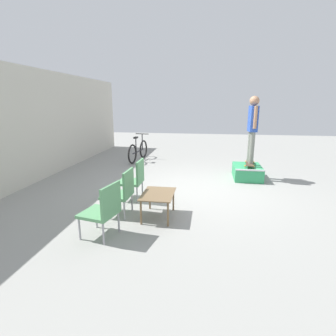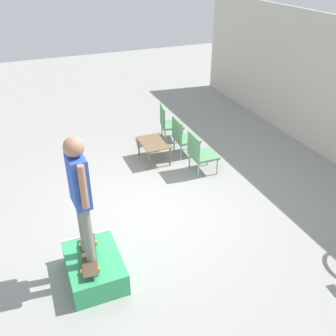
{
  "view_description": "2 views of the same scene",
  "coord_description": "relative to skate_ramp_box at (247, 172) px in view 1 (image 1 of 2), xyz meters",
  "views": [
    {
      "loc": [
        -6.24,
        -0.17,
        2.11
      ],
      "look_at": [
        -0.34,
        0.73,
        0.61
      ],
      "focal_mm": 28.0,
      "sensor_mm": 36.0,
      "label": 1
    },
    {
      "loc": [
        5.24,
        -1.82,
        4.17
      ],
      "look_at": [
        -0.29,
        0.45,
        0.64
      ],
      "focal_mm": 40.0,
      "sensor_mm": 36.0,
      "label": 2
    }
  ],
  "objects": [
    {
      "name": "skateboard_on_ramp",
      "position": [
        -0.0,
        -0.05,
        0.27
      ],
      "size": [
        0.89,
        0.35,
        0.07
      ],
      "rotation": [
        0.0,
        0.0,
        -0.16
      ],
      "color": "#473828",
      "rests_on": "skate_ramp_box"
    },
    {
      "name": "person_skater",
      "position": [
        -0.0,
        -0.05,
        1.36
      ],
      "size": [
        0.57,
        0.25,
        1.81
      ],
      "rotation": [
        0.0,
        0.0,
        0.07
      ],
      "color": "gray",
      "rests_on": "skateboard_on_ramp"
    },
    {
      "name": "house_wall_back",
      "position": [
        -1.21,
        5.72,
        1.32
      ],
      "size": [
        12.0,
        0.06,
        3.0
      ],
      "color": "beige",
      "rests_on": "ground_plane"
    },
    {
      "name": "patio_chair_center",
      "position": [
        -2.94,
        2.72,
        0.3
      ],
      "size": [
        0.54,
        0.54,
        0.89
      ],
      "rotation": [
        0.0,
        0.0,
        3.11
      ],
      "color": "#99999E",
      "rests_on": "ground_plane"
    },
    {
      "name": "coffee_table",
      "position": [
        -2.94,
        2.02,
        0.22
      ],
      "size": [
        0.81,
        0.58,
        0.47
      ],
      "color": "brown",
      "rests_on": "ground_plane"
    },
    {
      "name": "patio_chair_left",
      "position": [
        -3.81,
        2.72,
        0.3
      ],
      "size": [
        0.62,
        0.62,
        0.89
      ],
      "rotation": [
        0.0,
        0.0,
        2.93
      ],
      "color": "#99999E",
      "rests_on": "ground_plane"
    },
    {
      "name": "patio_chair_right",
      "position": [
        -2.09,
        2.72,
        0.3
      ],
      "size": [
        0.53,
        0.53,
        0.89
      ],
      "rotation": [
        0.0,
        0.0,
        3.13
      ],
      "color": "#99999E",
      "rests_on": "ground_plane"
    },
    {
      "name": "skate_ramp_box",
      "position": [
        0.0,
        0.0,
        0.0
      ],
      "size": [
        1.05,
        0.75,
        0.39
      ],
      "color": "#339E60",
      "rests_on": "ground_plane"
    },
    {
      "name": "ground_plane",
      "position": [
        -1.21,
        1.31,
        -0.18
      ],
      "size": [
        24.0,
        24.0,
        0.0
      ],
      "primitive_type": "plane",
      "color": "gray"
    },
    {
      "name": "bicycle",
      "position": [
        1.8,
        3.67,
        0.19
      ],
      "size": [
        1.74,
        0.52,
        0.97
      ],
      "rotation": [
        0.0,
        0.0,
        -0.13
      ],
      "color": "black",
      "rests_on": "ground_plane"
    }
  ]
}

